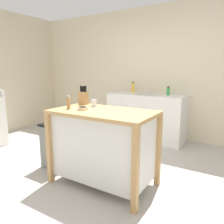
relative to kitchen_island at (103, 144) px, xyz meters
The scene contains 13 objects.
ground_plane 0.54m from the kitchen_island, 140.38° to the right, with size 6.99×6.99×0.00m, color #ADA8A0.
wall_back 2.39m from the kitchen_island, 93.46° to the left, with size 5.99×0.10×2.60m, color beige.
wall_left 3.32m from the kitchen_island, 166.21° to the left, with size 0.10×2.96×2.60m, color beige.
kitchen_island is the anchor object (origin of this frame).
knife_block 0.73m from the kitchen_island, 153.09° to the left, with size 0.11×0.09×0.25m.
bowl_stoneware_deep 0.48m from the kitchen_island, 155.52° to the right, with size 0.12×0.12×0.04m.
drinking_cup 0.53m from the kitchen_island, 146.40° to the left, with size 0.07×0.07×0.09m.
pepper_grinder 0.64m from the kitchen_island, 161.50° to the right, with size 0.04×0.04×0.17m.
trash_bin 0.86m from the kitchen_island, behind, with size 0.36×0.28×0.63m.
sink_counter 1.92m from the kitchen_island, 97.29° to the left, with size 1.48×0.60×0.90m.
sink_faucet 2.12m from the kitchen_island, 96.80° to the left, with size 0.02×0.02×0.22m.
bottle_spray_cleaner 2.02m from the kitchen_island, 85.47° to the left, with size 0.06×0.06×0.17m.
bottle_hand_soap 2.17m from the kitchen_island, 106.77° to the left, with size 0.06×0.06×0.23m.
Camera 1 is at (1.50, -1.92, 1.36)m, focal length 34.70 mm.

